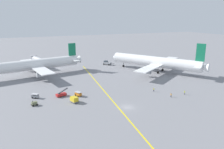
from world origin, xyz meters
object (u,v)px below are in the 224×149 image
gse_gpu_cart_small (34,103)px  ground_crew_wing_walker_right (185,92)px  gse_belt_loader_portside (61,94)px  jet_bridge (38,60)px  ground_crew_marshaller_foreground (171,95)px  ground_crew_ramp_agent_by_cones (154,90)px  airliner_being_pushed (156,62)px  pushback_tug (107,63)px  gse_container_dolly_flat (74,99)px  gse_baggage_cart_trailing (78,94)px  airliner_at_gate_left (31,65)px  gse_baggage_cart_near_cluster (35,96)px

gse_gpu_cart_small → ground_crew_wing_walker_right: (56.55, -12.86, 0.12)m
gse_belt_loader_portside → jet_bridge: (-2.26, 60.34, 3.49)m
gse_belt_loader_portside → ground_crew_wing_walker_right: size_ratio=2.91×
ground_crew_marshaller_foreground → ground_crew_ramp_agent_by_cones: bearing=106.0°
gse_gpu_cart_small → airliner_being_pushed: bearing=19.6°
pushback_tug → gse_container_dolly_flat: (-36.38, -55.59, -0.09)m
gse_baggage_cart_trailing → ground_crew_marshaller_foreground: gse_baggage_cart_trailing is taller
airliner_being_pushed → ground_crew_ramp_agent_by_cones: bearing=-125.6°
airliner_at_gate_left → gse_baggage_cart_near_cluster: bearing=-93.1°
gse_baggage_cart_near_cluster → gse_gpu_cart_small: gse_gpu_cart_small is taller
airliner_being_pushed → ground_crew_ramp_agent_by_cones: (-20.67, -28.85, -4.85)m
gse_baggage_cart_near_cluster → gse_gpu_cart_small: size_ratio=1.29×
pushback_tug → gse_belt_loader_portside: gse_belt_loader_portside is taller
pushback_tug → ground_crew_marshaller_foreground: bearing=-90.3°
pushback_tug → gse_baggage_cart_trailing: size_ratio=2.43×
gse_baggage_cart_trailing → jet_bridge: (-8.44, 62.71, 3.45)m
airliner_being_pushed → ground_crew_wing_walker_right: 39.14m
gse_baggage_cart_near_cluster → gse_belt_loader_portside: gse_belt_loader_portside is taller
gse_container_dolly_flat → gse_belt_loader_portside: bearing=110.1°
gse_container_dolly_flat → ground_crew_marshaller_foreground: (36.07, -9.94, -0.37)m
gse_baggage_cart_trailing → ground_crew_wing_walker_right: size_ratio=1.80×
airliner_being_pushed → ground_crew_wing_walker_right: (-11.49, -37.11, -4.78)m
ground_crew_ramp_agent_by_cones → gse_baggage_cart_near_cluster: bearing=165.2°
ground_crew_marshaller_foreground → jet_bridge: 88.92m
ground_crew_wing_walker_right → jet_bridge: size_ratio=0.08×
gse_belt_loader_portside → ground_crew_ramp_agent_by_cones: (36.74, -9.98, 0.02)m
ground_crew_wing_walker_right → jet_bridge: 92.24m
gse_belt_loader_portside → airliner_being_pushed: bearing=18.2°
airliner_at_gate_left → gse_gpu_cart_small: (-2.89, -43.28, -4.94)m
gse_gpu_cart_small → ground_crew_wing_walker_right: 58.00m
jet_bridge → ground_crew_ramp_agent_by_cones: bearing=-61.0°
airliner_being_pushed → ground_crew_wing_walker_right: size_ratio=29.45×
ground_crew_marshaller_foreground → jet_bridge: bearing=117.8°
airliner_being_pushed → gse_baggage_cart_near_cluster: airliner_being_pushed is taller
gse_belt_loader_portside → ground_crew_ramp_agent_by_cones: gse_belt_loader_portside is taller
airliner_at_gate_left → ground_crew_ramp_agent_by_cones: 65.54m
gse_baggage_cart_trailing → pushback_tug: bearing=56.2°
ground_crew_wing_walker_right → ground_crew_marshaller_foreground: 6.80m
gse_baggage_cart_trailing → ground_crew_wing_walker_right: (39.75, -15.86, 0.05)m
pushback_tug → gse_belt_loader_portside: (-39.44, -47.25, -0.44)m
gse_container_dolly_flat → ground_crew_marshaller_foreground: 37.42m
gse_gpu_cart_small → gse_container_dolly_flat: (13.68, -2.96, 0.38)m
pushback_tug → gse_baggage_cart_near_cluster: pushback_tug is taller
gse_container_dolly_flat → ground_crew_marshaller_foreground: bearing=-15.4°
gse_baggage_cart_near_cluster → jet_bridge: 58.67m
airliner_at_gate_left → ground_crew_marshaller_foreground: airliner_at_gate_left is taller
ground_crew_wing_walker_right → ground_crew_marshaller_foreground: bearing=-179.7°
airliner_being_pushed → ground_crew_ramp_agent_by_cones: airliner_being_pushed is taller
jet_bridge → gse_belt_loader_portside: bearing=-87.9°
gse_container_dolly_flat → gse_baggage_cart_trailing: bearing=62.4°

